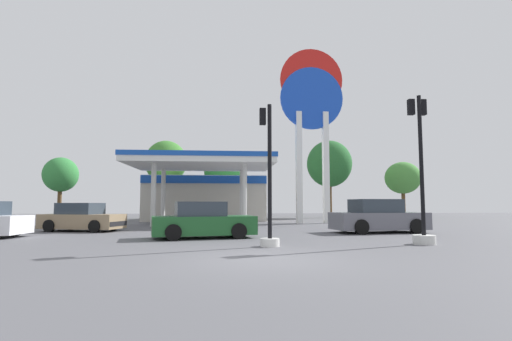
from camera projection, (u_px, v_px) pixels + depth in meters
ground_plane at (264, 259)px, 9.65m from camera, size 90.00×90.00×0.00m
gas_station at (205, 194)px, 31.40m from camera, size 9.82×13.19×4.59m
station_pole_sign at (312, 110)px, 28.00m from camera, size 4.67×0.56×12.94m
car_0 at (378, 217)px, 18.62m from camera, size 4.75×2.50×1.63m
car_2 at (82, 218)px, 19.54m from camera, size 4.35×2.68×1.45m
car_3 at (203, 221)px, 15.71m from camera, size 4.45×2.55×1.50m
traffic_signal_0 at (269, 196)px, 12.69m from camera, size 0.64×0.68×4.79m
traffic_signal_1 at (422, 192)px, 13.39m from camera, size 0.76×0.76×5.30m
tree_0 at (61, 175)px, 34.43m from camera, size 3.06×3.06×5.62m
tree_1 at (166, 162)px, 37.46m from camera, size 4.08×4.08×7.63m
tree_2 at (224, 171)px, 37.36m from camera, size 4.00×4.00×6.60m
tree_3 at (329, 164)px, 37.93m from camera, size 4.46×4.46×7.72m
tree_4 at (403, 178)px, 38.00m from camera, size 3.49×3.49×5.59m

